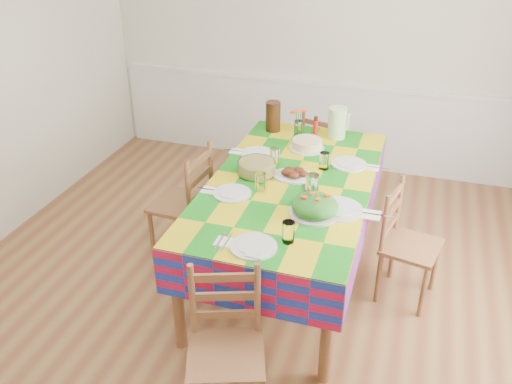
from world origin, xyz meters
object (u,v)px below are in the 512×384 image
(chair_near, at_px, (226,349))
(chair_right, at_px, (406,245))
(dining_table, at_px, (291,192))
(tea_pitcher, at_px, (273,116))
(chair_far, at_px, (323,155))
(green_pitcher, at_px, (337,123))
(chair_left, at_px, (186,204))
(meat_platter, at_px, (294,174))

(chair_near, distance_m, chair_right, 1.59)
(dining_table, height_order, chair_near, chair_near)
(chair_near, bearing_deg, dining_table, 69.86)
(chair_right, bearing_deg, tea_pitcher, 67.40)
(chair_far, bearing_deg, tea_pitcher, 66.06)
(green_pitcher, distance_m, chair_right, 1.21)
(tea_pitcher, height_order, chair_right, tea_pitcher)
(chair_far, bearing_deg, chair_left, 72.33)
(meat_platter, relative_size, chair_near, 0.35)
(green_pitcher, bearing_deg, chair_near, -94.68)
(dining_table, relative_size, chair_near, 2.27)
(chair_far, height_order, chair_left, chair_left)
(chair_left, relative_size, chair_right, 1.09)
(tea_pitcher, bearing_deg, chair_near, -80.48)
(dining_table, height_order, chair_left, chair_left)
(meat_platter, distance_m, tea_pitcher, 0.89)
(tea_pitcher, xyz_separation_m, chair_far, (0.37, 0.47, -0.52))
(meat_platter, xyz_separation_m, chair_right, (0.84, -0.05, -0.41))
(dining_table, distance_m, chair_right, 0.89)
(chair_far, distance_m, chair_left, 1.58)
(meat_platter, height_order, chair_right, chair_right)
(dining_table, height_order, chair_right, chair_right)
(tea_pitcher, relative_size, chair_left, 0.26)
(meat_platter, height_order, tea_pitcher, tea_pitcher)
(chair_near, xyz_separation_m, chair_left, (-0.83, 1.33, 0.02))
(meat_platter, relative_size, green_pitcher, 1.26)
(chair_far, xyz_separation_m, chair_left, (-0.83, -1.34, 0.05))
(chair_far, xyz_separation_m, chair_right, (0.86, -1.32, 0.01))
(chair_right, bearing_deg, dining_table, 102.72)
(chair_right, bearing_deg, meat_platter, 98.42)
(chair_far, relative_size, chair_left, 0.90)
(dining_table, distance_m, green_pitcher, 0.92)
(meat_platter, bearing_deg, chair_right, -3.72)
(meat_platter, distance_m, chair_far, 1.34)
(meat_platter, relative_size, tea_pitcher, 1.27)
(chair_near, bearing_deg, meat_platter, 69.67)
(meat_platter, distance_m, chair_left, 0.93)
(green_pitcher, xyz_separation_m, chair_far, (-0.18, 0.46, -0.52))
(green_pitcher, relative_size, chair_near, 0.28)
(chair_left, height_order, chair_right, chair_left)
(dining_table, relative_size, chair_far, 2.43)
(tea_pitcher, height_order, chair_far, tea_pitcher)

